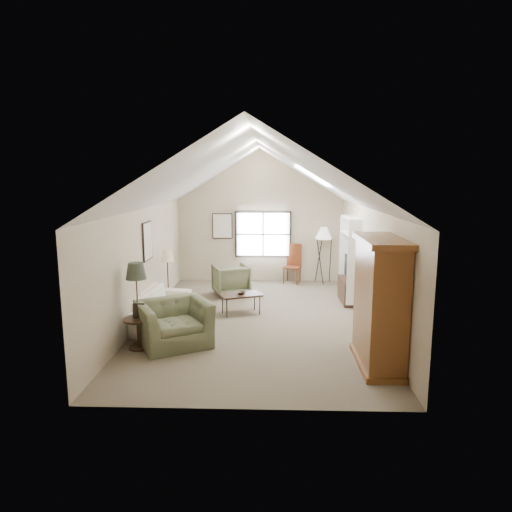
{
  "coord_description": "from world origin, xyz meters",
  "views": [
    {
      "loc": [
        0.34,
        -9.88,
        3.2
      ],
      "look_at": [
        0.0,
        0.4,
        1.4
      ],
      "focal_mm": 32.0,
      "sensor_mm": 36.0,
      "label": 1
    }
  ],
  "objects_px": {
    "armchair_near": "(174,323)",
    "sofa": "(157,307)",
    "armoire": "(380,303)",
    "side_chair": "(292,264)",
    "coffee_table": "(241,304)",
    "side_table": "(140,333)",
    "armchair_far": "(231,280)"
  },
  "relations": [
    {
      "from": "coffee_table",
      "to": "armchair_far",
      "type": "bearing_deg",
      "value": 102.67
    },
    {
      "from": "armchair_far",
      "to": "side_chair",
      "type": "height_order",
      "value": "side_chair"
    },
    {
      "from": "armoire",
      "to": "side_chair",
      "type": "xyz_separation_m",
      "value": [
        -1.19,
        6.1,
        -0.51
      ]
    },
    {
      "from": "armchair_near",
      "to": "side_chair",
      "type": "distance_m",
      "value": 5.83
    },
    {
      "from": "armoire",
      "to": "armchair_far",
      "type": "xyz_separation_m",
      "value": [
        -2.92,
        4.6,
        -0.68
      ]
    },
    {
      "from": "sofa",
      "to": "armchair_far",
      "type": "distance_m",
      "value": 2.77
    },
    {
      "from": "armoire",
      "to": "side_table",
      "type": "relative_size",
      "value": 3.75
    },
    {
      "from": "coffee_table",
      "to": "side_table",
      "type": "bearing_deg",
      "value": -128.47
    },
    {
      "from": "coffee_table",
      "to": "side_chair",
      "type": "distance_m",
      "value": 3.52
    },
    {
      "from": "armchair_near",
      "to": "armchair_far",
      "type": "xyz_separation_m",
      "value": [
        0.76,
        3.77,
        -0.01
      ]
    },
    {
      "from": "coffee_table",
      "to": "side_table",
      "type": "xyz_separation_m",
      "value": [
        -1.77,
        -2.23,
        0.05
      ]
    },
    {
      "from": "armoire",
      "to": "armchair_near",
      "type": "distance_m",
      "value": 3.84
    },
    {
      "from": "armchair_far",
      "to": "armchair_near",
      "type": "bearing_deg",
      "value": 58.13
    },
    {
      "from": "armoire",
      "to": "sofa",
      "type": "bearing_deg",
      "value": 152.92
    },
    {
      "from": "armoire",
      "to": "side_chair",
      "type": "bearing_deg",
      "value": 101.06
    },
    {
      "from": "armoire",
      "to": "sofa",
      "type": "xyz_separation_m",
      "value": [
        -4.38,
        2.24,
        -0.76
      ]
    },
    {
      "from": "sofa",
      "to": "side_chair",
      "type": "height_order",
      "value": "side_chair"
    },
    {
      "from": "armoire",
      "to": "side_table",
      "type": "bearing_deg",
      "value": 171.55
    },
    {
      "from": "side_chair",
      "to": "coffee_table",
      "type": "bearing_deg",
      "value": -93.51
    },
    {
      "from": "sofa",
      "to": "armchair_near",
      "type": "height_order",
      "value": "armchair_near"
    },
    {
      "from": "sofa",
      "to": "side_table",
      "type": "bearing_deg",
      "value": -169.92
    },
    {
      "from": "armchair_near",
      "to": "side_chair",
      "type": "relative_size",
      "value": 1.11
    },
    {
      "from": "sofa",
      "to": "armchair_near",
      "type": "bearing_deg",
      "value": -146.44
    },
    {
      "from": "coffee_table",
      "to": "side_table",
      "type": "distance_m",
      "value": 2.84
    },
    {
      "from": "coffee_table",
      "to": "side_chair",
      "type": "bearing_deg",
      "value": 67.45
    },
    {
      "from": "coffee_table",
      "to": "side_chair",
      "type": "xyz_separation_m",
      "value": [
        1.34,
        3.23,
        0.35
      ]
    },
    {
      "from": "armoire",
      "to": "armchair_far",
      "type": "bearing_deg",
      "value": 122.44
    },
    {
      "from": "side_chair",
      "to": "side_table",
      "type": "bearing_deg",
      "value": -100.64
    },
    {
      "from": "armoire",
      "to": "side_chair",
      "type": "distance_m",
      "value": 6.24
    },
    {
      "from": "armchair_near",
      "to": "sofa",
      "type": "bearing_deg",
      "value": 87.48
    },
    {
      "from": "armoire",
      "to": "coffee_table",
      "type": "bearing_deg",
      "value": 131.48
    },
    {
      "from": "armoire",
      "to": "side_chair",
      "type": "relative_size",
      "value": 1.87
    }
  ]
}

